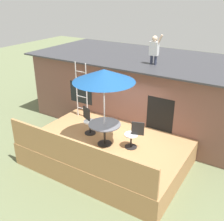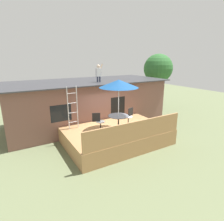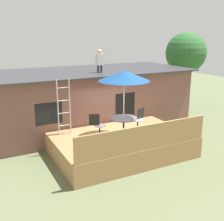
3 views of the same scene
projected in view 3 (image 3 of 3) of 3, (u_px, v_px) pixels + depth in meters
ground_plane at (120, 153)px, 11.22m from camera, size 40.00×40.00×0.00m
house at (85, 100)px, 13.91m from camera, size 10.50×4.50×2.90m
deck at (120, 144)px, 11.11m from camera, size 5.18×3.61×0.80m
deck_railing at (145, 138)px, 9.38m from camera, size 5.08×0.08×0.90m
patio_table at (124, 122)px, 10.65m from camera, size 1.04×1.04×0.74m
patio_umbrella at (124, 76)px, 10.18m from camera, size 1.90×1.90×2.54m
step_ladder at (64, 107)px, 10.78m from camera, size 0.52×0.04×2.20m
person_figure at (100, 59)px, 12.66m from camera, size 0.47×0.20×1.11m
patio_chair_left at (98, 126)px, 10.60m from camera, size 0.60×0.44×0.92m
patio_chair_right at (139, 120)px, 11.34m from camera, size 0.60×0.44×0.92m
backyard_tree at (186, 54)px, 17.83m from camera, size 2.58×2.58×4.73m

